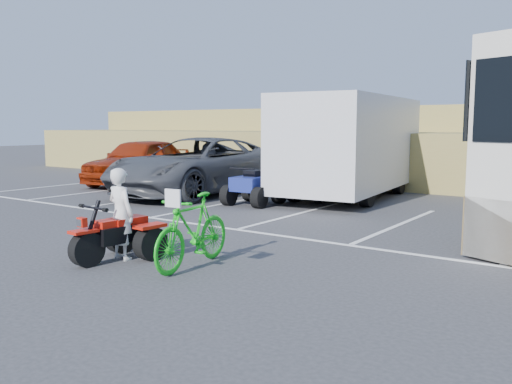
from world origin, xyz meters
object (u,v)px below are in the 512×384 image
Objects in this scene: red_trike_atv at (115,261)px; quad_atv_green at (334,201)px; rider at (121,214)px; green_dirt_bike at (193,231)px; red_car at (140,161)px; grey_pickup at (197,166)px; cargo_trailer at (350,144)px; quad_atv_blue at (254,204)px.

quad_atv_green is (-0.29, 8.62, 0.00)m from red_trike_atv.
green_dirt_bike is at bearing -160.91° from rider.
green_dirt_bike is at bearing -51.53° from red_car.
grey_pickup is at bearing -27.34° from red_car.
cargo_trailer reaches higher than rider.
red_trike_atv is 0.77× the size of green_dirt_bike.
cargo_trailer is (4.53, 2.09, 0.76)m from grey_pickup.
red_car is 3.09× the size of quad_atv_blue.
grey_pickup reaches higher than green_dirt_bike.
red_trike_atv is at bearing -77.86° from quad_atv_blue.
red_trike_atv is at bearing -111.81° from quad_atv_green.
rider is at bearing -77.40° from quad_atv_blue.
cargo_trailer is at bearing 58.76° from quad_atv_blue.
red_trike_atv is at bearing -94.04° from cargo_trailer.
green_dirt_bike is at bearing -49.89° from grey_pickup.
red_trike_atv is 8.63m from quad_atv_green.
rider reaches higher than quad_atv_green.
rider is at bearing -111.68° from quad_atv_green.
grey_pickup is at bearing 128.05° from red_trike_atv.
green_dirt_bike is 0.28× the size of cargo_trailer.
quad_atv_blue is 2.49m from quad_atv_green.
red_trike_atv is at bearing -58.38° from grey_pickup.
quad_atv_blue is (6.83, -1.92, -0.89)m from red_car.
quad_atv_blue is at bearing -123.58° from cargo_trailer.
red_car is at bearing -38.58° from rider.
cargo_trailer is at bearing 93.57° from green_dirt_bike.
grey_pickup is at bearing -51.35° from rider.
quad_atv_blue is at bearing 110.76° from green_dirt_bike.
rider is 0.92× the size of quad_atv_blue.
red_trike_atv is 6.96m from quad_atv_blue.
grey_pickup is at bearing -161.00° from cargo_trailer.
red_car reaches higher than red_trike_atv.
red_car is (-8.72, 8.47, 0.11)m from rider.
quad_atv_green is at bearing 11.92° from grey_pickup.
red_trike_atv is 1.55m from green_dirt_bike.
red_trike_atv is at bearing 90.00° from rider.
rider reaches higher than quad_atv_blue.
rider is at bearing -93.92° from cargo_trailer.
rider is 8.89m from grey_pickup.
cargo_trailer is (8.40, 1.07, 0.80)m from red_car.
green_dirt_bike reaches higher than red_trike_atv.
rider is 1.39m from green_dirt_bike.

